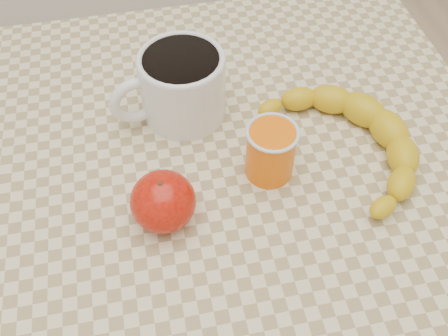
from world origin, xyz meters
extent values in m
cube|color=beige|center=(0.00, 0.00, 0.73)|extent=(0.80, 0.80, 0.04)
cube|color=#906949|center=(0.00, 0.00, 0.68)|extent=(0.74, 0.74, 0.06)
cylinder|color=#906949|center=(-0.35, 0.35, 0.35)|extent=(0.05, 0.05, 0.71)
cylinder|color=#906949|center=(0.35, 0.35, 0.35)|extent=(0.05, 0.05, 0.71)
cylinder|color=silver|center=(-0.03, 0.13, 0.80)|extent=(0.14, 0.14, 0.10)
cylinder|color=black|center=(-0.03, 0.13, 0.84)|extent=(0.10, 0.10, 0.01)
torus|color=silver|center=(-0.03, 0.13, 0.85)|extent=(0.12, 0.12, 0.01)
torus|color=silver|center=(-0.10, 0.12, 0.80)|extent=(0.08, 0.03, 0.08)
cylinder|color=#EE6307|center=(0.06, 0.00, 0.79)|extent=(0.06, 0.06, 0.08)
torus|color=silver|center=(0.06, 0.00, 0.83)|extent=(0.07, 0.07, 0.00)
ellipsoid|color=#8E0A04|center=(-0.08, -0.05, 0.79)|extent=(0.10, 0.10, 0.07)
cylinder|color=#382311|center=(-0.08, -0.05, 0.82)|extent=(0.01, 0.01, 0.01)
camera|label=1|loc=(-0.08, -0.39, 1.28)|focal=40.00mm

